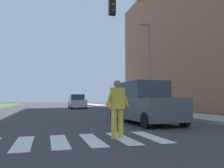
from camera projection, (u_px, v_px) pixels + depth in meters
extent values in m
plane|color=#38383A|center=(52.00, 109.00, 26.74)|extent=(140.00, 140.00, 0.00)
cube|color=silver|center=(23.00, 143.00, 5.85)|extent=(0.45, 2.20, 0.01)
cube|color=silver|center=(59.00, 141.00, 6.10)|extent=(0.45, 2.20, 0.01)
cube|color=silver|center=(92.00, 140.00, 6.35)|extent=(0.45, 2.20, 0.01)
cube|color=silver|center=(122.00, 138.00, 6.60)|extent=(0.45, 2.20, 0.01)
cube|color=silver|center=(151.00, 137.00, 6.86)|extent=(0.45, 2.20, 0.01)
cube|color=#9E9991|center=(123.00, 108.00, 27.11)|extent=(3.00, 64.00, 0.15)
cube|color=black|center=(112.00, 6.00, 9.66)|extent=(0.28, 0.20, 0.80)
sphere|color=#4C380F|center=(113.00, 5.00, 9.54)|extent=(0.16, 0.16, 0.16)
sphere|color=#0F3F19|center=(113.00, 11.00, 9.52)|extent=(0.16, 0.16, 0.16)
cylinder|color=slate|center=(149.00, 67.00, 19.28)|extent=(0.14, 0.14, 7.50)
cube|color=gray|center=(144.00, 24.00, 19.38)|extent=(0.90, 0.24, 0.16)
cylinder|color=gold|center=(121.00, 123.00, 6.64)|extent=(0.18, 0.18, 0.85)
cylinder|color=gold|center=(114.00, 124.00, 6.55)|extent=(0.18, 0.18, 0.85)
cube|color=gold|center=(117.00, 98.00, 6.64)|extent=(0.41, 0.29, 0.62)
cylinder|color=gold|center=(125.00, 97.00, 6.74)|extent=(0.27, 0.12, 0.58)
cylinder|color=gold|center=(110.00, 97.00, 6.55)|extent=(0.27, 0.12, 0.58)
sphere|color=#8C664C|center=(117.00, 84.00, 6.67)|extent=(0.25, 0.25, 0.22)
cube|color=#474C51|center=(144.00, 108.00, 10.80)|extent=(2.12, 4.69, 0.96)
cube|color=#2D333D|center=(142.00, 90.00, 11.07)|extent=(1.79, 2.61, 0.79)
cylinder|color=black|center=(184.00, 119.00, 9.31)|extent=(0.25, 0.65, 0.64)
cylinder|color=black|center=(146.00, 120.00, 8.74)|extent=(0.25, 0.65, 0.64)
cylinder|color=black|center=(143.00, 114.00, 12.80)|extent=(0.25, 0.65, 0.64)
cylinder|color=black|center=(114.00, 114.00, 12.23)|extent=(0.25, 0.65, 0.64)
cube|color=#B7B7BC|center=(77.00, 103.00, 28.00)|extent=(1.93, 4.50, 0.83)
cube|color=#2D333D|center=(77.00, 97.00, 28.27)|extent=(1.65, 2.04, 0.68)
cylinder|color=black|center=(86.00, 106.00, 26.49)|extent=(0.23, 0.64, 0.64)
cylinder|color=black|center=(72.00, 106.00, 26.05)|extent=(0.23, 0.64, 0.64)
cylinder|color=black|center=(82.00, 105.00, 29.91)|extent=(0.23, 0.64, 0.64)
cylinder|color=black|center=(69.00, 106.00, 29.48)|extent=(0.23, 0.64, 0.64)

